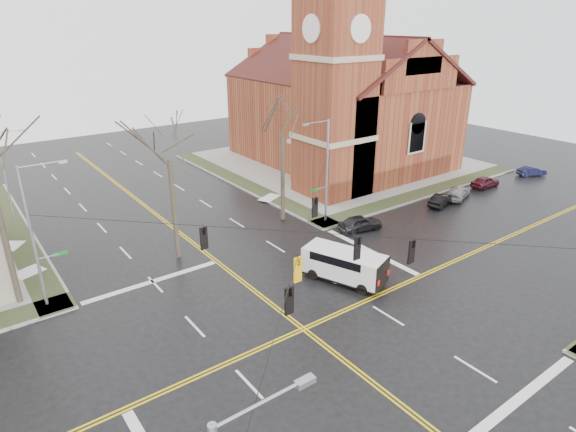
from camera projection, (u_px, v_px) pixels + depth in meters
ground at (303, 329)px, 28.05m from camera, size 120.00×120.00×0.00m
sidewalks at (303, 328)px, 28.03m from camera, size 80.00×80.00×0.17m
road_markings at (303, 329)px, 28.05m from camera, size 100.00×100.00×0.01m
church at (340, 95)px, 56.92m from camera, size 24.28×27.48×27.50m
signal_pole_ne at (325, 169)px, 40.96m from camera, size 2.75×0.22×9.00m
signal_pole_nw at (35, 234)px, 28.53m from camera, size 2.75×0.22×9.00m
span_wires at (305, 232)px, 25.71m from camera, size 23.02×23.02×0.03m
traffic_signals at (312, 249)px, 25.49m from camera, size 8.21×8.26×1.30m
streetlight_north_a at (6, 173)px, 41.38m from camera, size 2.30×0.20×8.00m
cargo_van at (341, 263)px, 32.95m from camera, size 4.12×6.08×2.17m
parked_car_a at (360, 223)px, 41.00m from camera, size 4.11×2.32×1.32m
parked_car_b at (441, 200)px, 46.44m from camera, size 3.73×2.04×1.17m
parked_car_c at (458, 193)px, 48.33m from camera, size 4.58×3.09×1.23m
parked_car_d at (485, 182)px, 51.58m from camera, size 3.69×1.53×1.25m
parked_car_e at (532, 171)px, 55.46m from camera, size 3.49×2.36×1.09m
tree_nw_near at (169, 153)px, 33.39m from camera, size 4.00×4.00×11.23m
tree_ne at (282, 129)px, 40.10m from camera, size 4.00×4.00×11.45m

